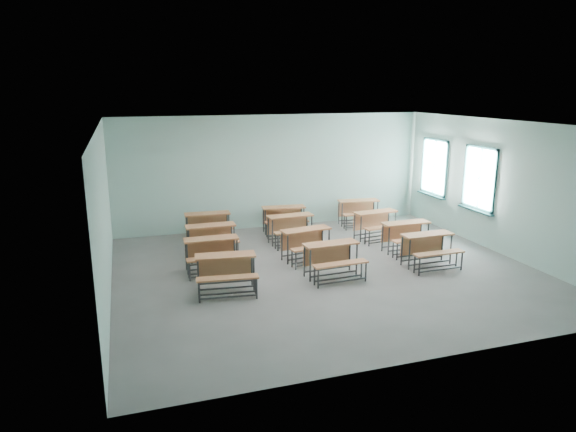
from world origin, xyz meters
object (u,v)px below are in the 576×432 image
object	(u,v)px
desk_unit_r2c0	(211,236)
desk_unit_r3c2	(359,209)
desk_unit_r1c0	(212,250)
desk_unit_r2c2	(377,221)
desk_unit_r0c2	(430,245)
desk_unit_r1c2	(408,233)
desk_unit_r1c1	(308,240)
desk_unit_r2c1	(292,225)
desk_unit_r0c1	(333,255)
desk_unit_r0c0	(226,268)
desk_unit_r3c1	(284,216)
desk_unit_r3c0	(208,223)

from	to	relation	value
desk_unit_r2c0	desk_unit_r3c2	size ratio (longest dim) A/B	0.94
desk_unit_r1c0	desk_unit_r2c2	distance (m)	4.72
desk_unit_r0c2	desk_unit_r1c0	bearing A→B (deg)	164.92
desk_unit_r1c0	desk_unit_r1c2	world-z (taller)	same
desk_unit_r1c1	desk_unit_r1c0	bearing A→B (deg)	173.68
desk_unit_r2c0	desk_unit_r2c1	world-z (taller)	same
desk_unit_r2c1	desk_unit_r0c1	bearing A→B (deg)	-91.75
desk_unit_r0c1	desk_unit_r0c0	bearing A→B (deg)	179.10
desk_unit_r0c2	desk_unit_r2c0	distance (m)	5.06
desk_unit_r0c0	desk_unit_r2c2	xyz separation A→B (m)	(4.53, 2.35, 0.00)
desk_unit_r0c2	desk_unit_r2c1	world-z (taller)	same
desk_unit_r1c2	desk_unit_r3c1	world-z (taller)	same
desk_unit_r1c2	desk_unit_r2c1	xyz separation A→B (m)	(-2.47, 1.55, 0.00)
desk_unit_r2c1	desk_unit_r3c2	distance (m)	2.70
desk_unit_r1c1	desk_unit_r1c2	world-z (taller)	same
desk_unit_r0c1	desk_unit_r3c1	size ratio (longest dim) A/B	0.97
desk_unit_r1c1	desk_unit_r0c0	bearing A→B (deg)	-157.23
desk_unit_r0c1	desk_unit_r1c2	xyz separation A→B (m)	(2.40, 1.03, 0.00)
desk_unit_r1c0	desk_unit_r1c2	size ratio (longest dim) A/B	1.01
desk_unit_r1c1	desk_unit_r2c0	xyz separation A→B (m)	(-2.07, 1.04, 0.00)
desk_unit_r0c1	desk_unit_r2c0	distance (m)	3.14
desk_unit_r0c1	desk_unit_r3c1	bearing A→B (deg)	86.10
desk_unit_r0c2	desk_unit_r3c1	bearing A→B (deg)	121.28
desk_unit_r2c2	desk_unit_r2c1	bearing A→B (deg)	165.90
desk_unit_r3c0	desk_unit_r0c1	bearing A→B (deg)	-56.17
desk_unit_r0c2	desk_unit_r1c0	xyz separation A→B (m)	(-4.70, 1.16, 0.00)
desk_unit_r1c2	desk_unit_r3c0	distance (m)	5.09
desk_unit_r0c2	desk_unit_r1c2	bearing A→B (deg)	85.05
desk_unit_r2c2	desk_unit_r1c1	bearing A→B (deg)	-162.07
desk_unit_r2c2	desk_unit_r3c1	distance (m)	2.53
desk_unit_r3c0	desk_unit_r2c0	bearing A→B (deg)	-92.56
desk_unit_r1c0	desk_unit_r2c0	xyz separation A→B (m)	(0.17, 1.10, 0.00)
desk_unit_r0c0	desk_unit_r1c1	world-z (taller)	same
desk_unit_r3c0	desk_unit_r3c2	world-z (taller)	same
desk_unit_r2c0	desk_unit_r3c1	distance (m)	2.60
desk_unit_r2c0	desk_unit_r2c2	bearing A→B (deg)	0.53
desk_unit_r1c2	desk_unit_r2c2	size ratio (longest dim) A/B	0.94
desk_unit_r1c1	desk_unit_r2c0	distance (m)	2.31
desk_unit_r1c1	desk_unit_r3c2	xyz separation A→B (m)	(2.51, 2.49, 0.00)
desk_unit_r1c2	desk_unit_r0c1	bearing A→B (deg)	-157.11
desk_unit_r1c1	desk_unit_r3c2	size ratio (longest dim) A/B	1.02
desk_unit_r0c1	desk_unit_r2c2	world-z (taller)	same
desk_unit_r1c1	desk_unit_r3c2	bearing A→B (deg)	36.79
desk_unit_r1c1	desk_unit_r3c2	distance (m)	3.54
desk_unit_r1c0	desk_unit_r1c1	world-z (taller)	same
desk_unit_r2c1	desk_unit_r2c2	xyz separation A→B (m)	(2.29, -0.31, 0.00)
desk_unit_r2c2	desk_unit_r3c2	bearing A→B (deg)	77.13
desk_unit_r0c1	desk_unit_r0c2	distance (m)	2.33
desk_unit_r1c0	desk_unit_r3c0	bearing A→B (deg)	84.36
desk_unit_r1c0	desk_unit_r3c1	size ratio (longest dim) A/B	0.95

